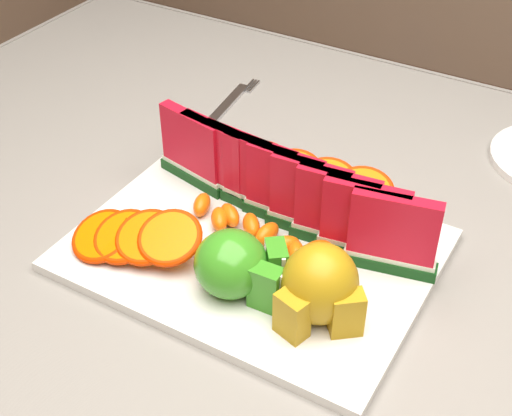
{
  "coord_description": "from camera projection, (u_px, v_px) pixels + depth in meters",
  "views": [
    {
      "loc": [
        0.22,
        -0.56,
        1.31
      ],
      "look_at": [
        -0.1,
        -0.01,
        0.81
      ],
      "focal_mm": 50.0,
      "sensor_mm": 36.0,
      "label": 1
    }
  ],
  "objects": [
    {
      "name": "table",
      "position": [
        332.0,
        331.0,
        0.87
      ],
      "size": [
        1.4,
        0.9,
        0.75
      ],
      "color": "#4F3520",
      "rests_on": "ground"
    },
    {
      "name": "tablecloth",
      "position": [
        335.0,
        295.0,
        0.83
      ],
      "size": [
        1.53,
        1.03,
        0.2
      ],
      "color": "gray",
      "rests_on": "table"
    },
    {
      "name": "platter",
      "position": [
        253.0,
        250.0,
        0.82
      ],
      "size": [
        0.4,
        0.3,
        0.01
      ],
      "color": "silver",
      "rests_on": "tablecloth"
    },
    {
      "name": "apple_cluster",
      "position": [
        238.0,
        266.0,
        0.75
      ],
      "size": [
        0.12,
        0.1,
        0.07
      ],
      "color": "#289417",
      "rests_on": "platter"
    },
    {
      "name": "pear_cluster",
      "position": [
        320.0,
        287.0,
        0.71
      ],
      "size": [
        0.1,
        0.1,
        0.09
      ],
      "color": "#AC6F08",
      "rests_on": "platter"
    },
    {
      "name": "fork",
      "position": [
        225.0,
        108.0,
        1.09
      ],
      "size": [
        0.04,
        0.2,
        0.0
      ],
      "color": "silver",
      "rests_on": "tablecloth"
    },
    {
      "name": "watermelon_row",
      "position": [
        285.0,
        190.0,
        0.83
      ],
      "size": [
        0.39,
        0.07,
        0.1
      ],
      "color": "#0C3F14",
      "rests_on": "platter"
    },
    {
      "name": "orange_fan_front",
      "position": [
        136.0,
        237.0,
        0.8
      ],
      "size": [
        0.16,
        0.11,
        0.05
      ],
      "color": "red",
      "rests_on": "platter"
    },
    {
      "name": "orange_fan_back",
      "position": [
        292.0,
        172.0,
        0.9
      ],
      "size": [
        0.28,
        0.1,
        0.04
      ],
      "color": "red",
      "rests_on": "platter"
    },
    {
      "name": "tangerine_segments",
      "position": [
        265.0,
        233.0,
        0.82
      ],
      "size": [
        0.21,
        0.06,
        0.02
      ],
      "color": "orange",
      "rests_on": "platter"
    }
  ]
}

